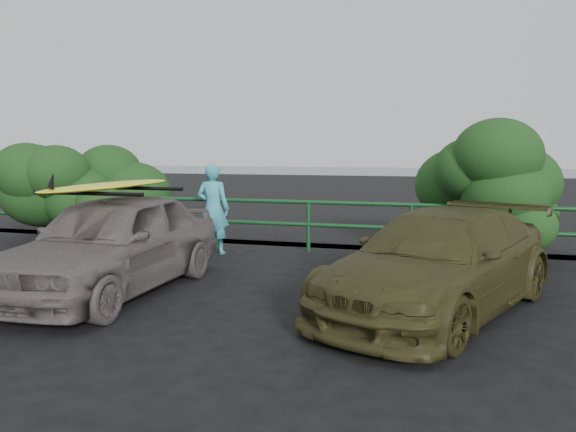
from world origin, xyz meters
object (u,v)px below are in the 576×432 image
(sedan, at_px, (113,243))
(olive_vehicle, at_px, (440,262))
(surfboard, at_px, (111,185))
(guardrail, at_px, (261,224))
(man, at_px, (213,209))

(sedan, distance_m, olive_vehicle, 4.49)
(sedan, relative_size, surfboard, 1.41)
(sedan, xyz_separation_m, surfboard, (0.00, 0.00, 0.81))
(sedan, height_order, olive_vehicle, sedan)
(guardrail, height_order, olive_vehicle, olive_vehicle)
(man, bearing_deg, surfboard, 85.32)
(surfboard, bearing_deg, sedan, 0.00)
(sedan, bearing_deg, surfboard, 0.00)
(guardrail, bearing_deg, man, -137.72)
(olive_vehicle, bearing_deg, sedan, -153.23)
(guardrail, bearing_deg, surfboard, -102.73)
(olive_vehicle, relative_size, surfboard, 1.47)
(sedan, bearing_deg, man, 87.35)
(olive_vehicle, bearing_deg, guardrail, 158.04)
(guardrail, xyz_separation_m, olive_vehicle, (3.61, -3.58, 0.11))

